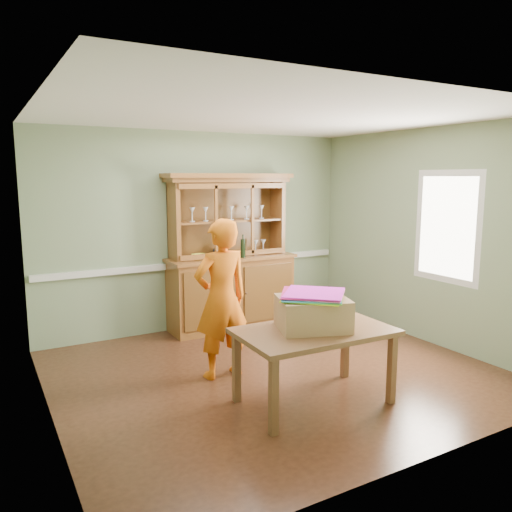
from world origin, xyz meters
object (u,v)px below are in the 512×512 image
dining_table (315,338)px  person (221,299)px  china_hutch (230,274)px  cardboard_box (313,313)px

dining_table → person: 1.12m
china_hutch → person: 1.79m
dining_table → cardboard_box: cardboard_box is taller
dining_table → person: (-0.48, 0.99, 0.21)m
cardboard_box → person: 1.07m
china_hutch → dining_table: (-0.41, -2.54, -0.13)m
person → china_hutch: bearing=-122.5°
china_hutch → person: (-0.88, -1.56, 0.09)m
china_hutch → cardboard_box: bearing=-99.3°
dining_table → china_hutch: bearing=82.7°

